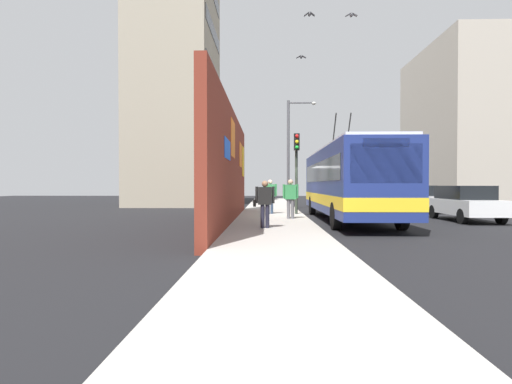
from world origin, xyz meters
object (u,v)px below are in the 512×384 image
at_px(city_bus, 348,180).
at_px(parked_car_silver, 414,198).
at_px(pedestrian_near_wall, 265,200).
at_px(traffic_light, 297,160).
at_px(pedestrian_midblock, 270,194).
at_px(parked_car_white, 465,202).
at_px(pedestrian_at_curb, 291,195).
at_px(street_lamp, 291,146).

xyz_separation_m(city_bus, parked_car_silver, (6.18, -5.20, -0.99)).
relative_size(pedestrian_near_wall, traffic_light, 0.40).
height_order(parked_car_silver, traffic_light, traffic_light).
bearing_deg(pedestrian_midblock, pedestrian_near_wall, 177.97).
relative_size(parked_car_white, traffic_light, 1.07).
bearing_deg(pedestrian_at_curb, pedestrian_near_wall, 164.05).
relative_size(pedestrian_midblock, pedestrian_near_wall, 1.08).
bearing_deg(street_lamp, pedestrian_at_curb, 176.33).
xyz_separation_m(city_bus, pedestrian_at_curb, (-0.69, 2.61, -0.66)).
xyz_separation_m(pedestrian_at_curb, pedestrian_near_wall, (-3.87, 1.11, -0.07)).
height_order(city_bus, parked_car_silver, city_bus).
bearing_deg(street_lamp, pedestrian_midblock, 166.32).
distance_m(parked_car_white, street_lamp, 11.39).
bearing_deg(pedestrian_near_wall, parked_car_silver, -39.71).
distance_m(parked_car_white, traffic_light, 7.92).
bearing_deg(street_lamp, parked_car_white, -138.36).
distance_m(parked_car_silver, street_lamp, 8.21).
bearing_deg(pedestrian_at_curb, traffic_light, -9.30).
relative_size(pedestrian_near_wall, street_lamp, 0.23).
xyz_separation_m(parked_car_silver, street_lamp, (1.98, 7.25, 3.31)).
bearing_deg(pedestrian_near_wall, traffic_light, -13.18).
relative_size(parked_car_silver, pedestrian_midblock, 2.45).
bearing_deg(parked_car_white, parked_car_silver, -0.00).
distance_m(pedestrian_midblock, pedestrian_at_curb, 3.09).
xyz_separation_m(city_bus, pedestrian_midblock, (2.28, 3.48, -0.65)).
bearing_deg(parked_car_silver, street_lamp, 74.68).
distance_m(pedestrian_midblock, traffic_light, 2.18).
distance_m(parked_car_white, pedestrian_at_curb, 7.85).
relative_size(pedestrian_at_curb, pedestrian_near_wall, 1.06).
height_order(parked_car_white, pedestrian_midblock, pedestrian_midblock).
relative_size(city_bus, traffic_light, 2.88).
height_order(city_bus, street_lamp, street_lamp).
height_order(parked_car_silver, street_lamp, street_lamp).
bearing_deg(traffic_light, pedestrian_midblock, 83.90).
relative_size(parked_car_white, pedestrian_midblock, 2.52).
relative_size(parked_car_silver, traffic_light, 1.04).
height_order(parked_car_silver, pedestrian_midblock, pedestrian_midblock).
bearing_deg(traffic_light, city_bus, -134.82).
distance_m(pedestrian_near_wall, street_lamp, 13.19).
xyz_separation_m(pedestrian_midblock, pedestrian_at_curb, (-2.97, -0.86, -0.02)).
xyz_separation_m(pedestrian_near_wall, street_lamp, (12.73, -1.67, 3.05)).
bearing_deg(pedestrian_at_curb, street_lamp, -3.67).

